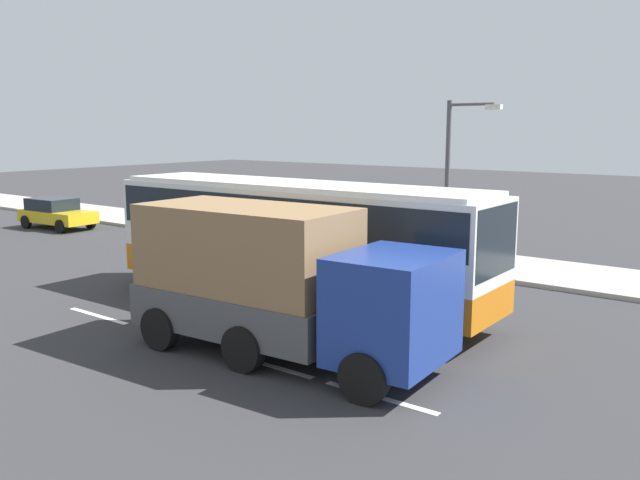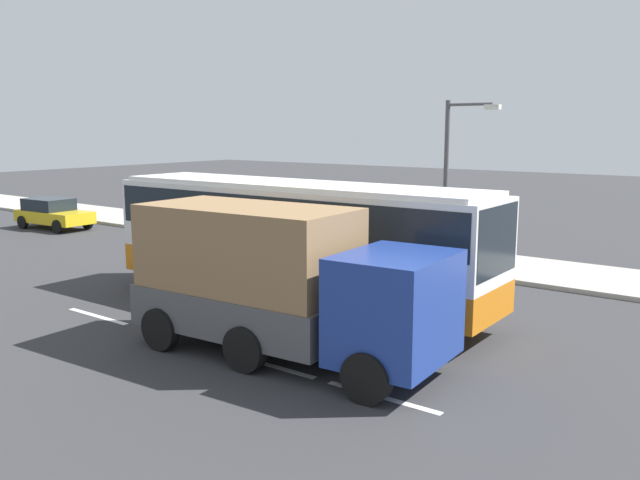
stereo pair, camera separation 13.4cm
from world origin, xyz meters
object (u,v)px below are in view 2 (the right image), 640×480
at_px(cargo_truck, 279,279).
at_px(street_lamp, 452,170).
at_px(car_yellow_taxi, 53,213).
at_px(coach_bus, 294,231).
at_px(pedestrian_near_curb, 392,230).

height_order(cargo_truck, street_lamp, street_lamp).
bearing_deg(car_yellow_taxi, coach_bus, -16.21).
height_order(car_yellow_taxi, pedestrian_near_curb, pedestrian_near_curb).
distance_m(coach_bus, pedestrian_near_curb, 7.54).
height_order(coach_bus, cargo_truck, coach_bus).
relative_size(coach_bus, cargo_truck, 1.60).
distance_m(cargo_truck, car_yellow_taxi, 21.82).
relative_size(cargo_truck, car_yellow_taxi, 1.73).
bearing_deg(cargo_truck, pedestrian_near_curb, 104.89).
xyz_separation_m(cargo_truck, car_yellow_taxi, (-20.58, 7.19, -0.93)).
distance_m(coach_bus, car_yellow_taxi, 18.84).
bearing_deg(pedestrian_near_curb, car_yellow_taxi, -141.64).
bearing_deg(coach_bus, pedestrian_near_curb, 99.41).
relative_size(coach_bus, car_yellow_taxi, 2.77).
height_order(coach_bus, pedestrian_near_curb, coach_bus).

